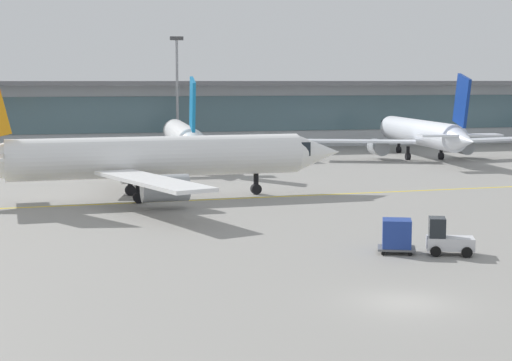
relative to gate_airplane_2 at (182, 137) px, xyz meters
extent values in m
plane|color=gray|center=(0.16, -63.64, -3.04)|extent=(400.00, 400.00, 0.00)
cube|color=yellow|center=(-6.43, -30.64, -3.03)|extent=(109.86, 6.21, 0.01)
cube|color=#B2B7BC|center=(0.16, 23.13, 1.46)|extent=(182.08, 8.00, 9.00)
cube|color=slate|center=(0.16, 19.05, 1.91)|extent=(174.80, 0.16, 5.04)
cube|color=slate|center=(0.16, 21.63, 6.26)|extent=(189.37, 11.00, 0.60)
cylinder|color=white|center=(0.02, 0.39, 0.10)|extent=(4.40, 22.10, 3.05)
cone|color=white|center=(0.82, 13.17, 0.10)|extent=(3.12, 3.83, 2.90)
cube|color=black|center=(0.66, 10.74, 0.48)|extent=(2.54, 2.89, 1.07)
cone|color=white|center=(-0.80, -12.99, 0.10)|extent=(2.89, 5.03, 2.59)
cube|color=white|center=(-7.87, -0.92, -0.74)|extent=(12.79, 6.91, 0.25)
cylinder|color=#999EA3|center=(-5.28, 0.27, -1.59)|extent=(2.08, 3.34, 1.88)
cube|color=white|center=(7.70, -1.88, -0.74)|extent=(12.88, 5.52, 0.25)
cylinder|color=#999EA3|center=(5.28, -0.38, -1.59)|extent=(2.08, 3.34, 1.88)
cube|color=#1472B2|center=(-0.74, -12.02, 4.22)|extent=(0.58, 4.12, 5.74)
cube|color=white|center=(-2.96, -11.52, 0.56)|extent=(4.61, 2.42, 0.22)
cube|color=white|center=(1.52, -11.80, 0.56)|extent=(4.61, 2.42, 0.22)
cylinder|color=black|center=(0.50, 8.06, -2.23)|extent=(0.39, 0.39, 1.61)
cylinder|color=black|center=(0.50, 8.06, -2.64)|extent=(0.54, 0.84, 0.81)
cylinder|color=black|center=(-2.14, -1.27, -2.23)|extent=(0.39, 0.39, 1.61)
cylinder|color=black|center=(-2.14, -1.27, -2.64)|extent=(0.54, 0.84, 0.81)
cylinder|color=black|center=(1.97, -1.52, -2.23)|extent=(0.39, 0.39, 1.61)
cylinder|color=black|center=(1.97, -1.52, -2.64)|extent=(0.54, 0.84, 0.81)
cylinder|color=silver|center=(29.68, -1.26, 0.21)|extent=(5.06, 22.91, 3.16)
cone|color=silver|center=(30.80, 11.95, 0.21)|extent=(3.31, 4.03, 3.00)
cube|color=black|center=(30.59, 9.44, 0.61)|extent=(2.69, 3.04, 1.10)
cone|color=silver|center=(28.51, -15.10, 0.21)|extent=(3.10, 5.26, 2.68)
cube|color=silver|center=(21.47, -2.43, -0.66)|extent=(13.20, 7.41, 0.26)
cylinder|color=#999EA3|center=(24.18, -1.26, -1.53)|extent=(2.22, 3.50, 1.95)
cube|color=silver|center=(37.57, -3.79, -0.66)|extent=(13.33, 5.44, 0.26)
cylinder|color=#999EA3|center=(35.10, -2.18, -1.53)|extent=(2.22, 3.50, 1.95)
cube|color=navy|center=(28.59, -14.09, 4.48)|extent=(0.69, 4.27, 5.94)
cube|color=silver|center=(26.31, -13.53, 0.68)|extent=(4.81, 2.61, 0.22)
cube|color=silver|center=(30.94, -13.92, 0.68)|extent=(4.81, 2.61, 0.22)
cylinder|color=black|center=(30.35, 6.67, -2.20)|extent=(0.41, 0.41, 1.67)
cylinder|color=black|center=(30.35, 6.67, -2.62)|extent=(0.58, 0.88, 0.84)
cylinder|color=black|center=(27.40, -2.93, -2.20)|extent=(0.41, 0.41, 1.67)
cylinder|color=black|center=(27.40, -2.93, -2.62)|extent=(0.58, 0.88, 0.84)
cylinder|color=black|center=(31.65, -3.29, -2.20)|extent=(0.41, 0.41, 1.67)
cylinder|color=black|center=(31.65, -3.29, -2.62)|extent=(0.58, 0.88, 0.84)
cylinder|color=white|center=(-6.43, -28.64, 0.43)|extent=(24.41, 4.66, 3.37)
cone|color=white|center=(7.71, -27.89, 0.43)|extent=(4.21, 3.41, 3.20)
cube|color=black|center=(5.02, -28.03, 0.85)|extent=(3.17, 2.79, 1.18)
cube|color=white|center=(-8.87, -20.13, -0.50)|extent=(6.21, 14.24, 0.28)
cylinder|color=#999EA3|center=(-7.23, -22.83, -1.43)|extent=(3.67, 2.27, 2.08)
cube|color=white|center=(-7.95, -37.36, -0.50)|extent=(7.54, 14.15, 0.28)
cylinder|color=#999EA3|center=(-6.61, -34.51, -1.43)|extent=(3.67, 2.27, 2.08)
cylinder|color=black|center=(2.05, -28.19, -2.15)|extent=(0.44, 0.44, 1.78)
cylinder|color=black|center=(2.05, -28.19, -2.59)|extent=(0.92, 0.59, 0.89)
cylinder|color=black|center=(-8.53, -26.47, -2.15)|extent=(0.44, 0.44, 1.78)
cylinder|color=black|center=(-8.53, -26.47, -2.59)|extent=(0.92, 0.59, 0.89)
cylinder|color=black|center=(-8.29, -31.02, -2.15)|extent=(0.44, 0.44, 1.78)
cylinder|color=black|center=(-8.29, -31.02, -2.59)|extent=(0.92, 0.59, 0.89)
cube|color=silver|center=(6.80, -54.86, -2.39)|extent=(2.93, 2.26, 0.70)
cube|color=#1E2328|center=(6.11, -54.59, -1.49)|extent=(1.29, 1.48, 1.10)
cylinder|color=black|center=(7.85, -54.52, -2.74)|extent=(0.64, 0.43, 0.60)
cylinder|color=black|center=(7.34, -55.83, -2.74)|extent=(0.64, 0.43, 0.60)
cylinder|color=black|center=(6.27, -53.90, -2.74)|extent=(0.64, 0.43, 0.60)
cylinder|color=black|center=(5.76, -55.20, -2.74)|extent=(0.64, 0.43, 0.60)
cube|color=#595B60|center=(4.03, -53.77, -2.76)|extent=(2.54, 2.26, 0.12)
cube|color=navy|center=(4.03, -53.77, -1.90)|extent=(2.04, 1.98, 1.60)
cylinder|color=black|center=(4.99, -53.39, -2.93)|extent=(0.24, 0.17, 0.22)
cylinder|color=black|center=(4.47, -54.69, -2.93)|extent=(0.24, 0.17, 0.22)
cylinder|color=black|center=(3.59, -52.84, -2.93)|extent=(0.24, 0.17, 0.22)
cylinder|color=black|center=(3.08, -54.14, -2.93)|extent=(0.24, 0.17, 0.22)
cylinder|color=gray|center=(1.60, 14.85, 4.48)|extent=(0.36, 0.36, 15.03)
cube|color=#3F3F42|center=(1.60, 14.85, 12.24)|extent=(1.80, 0.30, 0.50)
camera|label=1|loc=(-14.69, -96.80, 6.76)|focal=58.19mm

